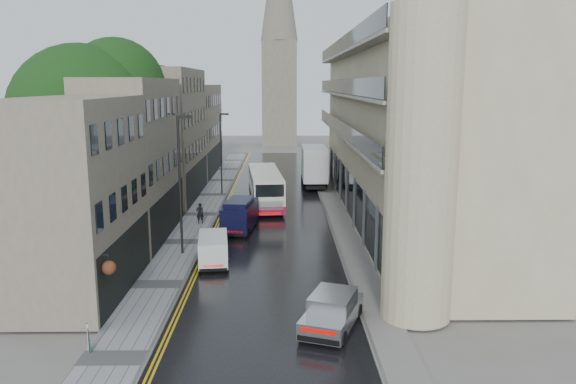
{
  "coord_description": "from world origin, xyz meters",
  "views": [
    {
      "loc": [
        0.79,
        -17.97,
        10.76
      ],
      "look_at": [
        1.23,
        18.0,
        3.8
      ],
      "focal_mm": 35.0,
      "sensor_mm": 36.0,
      "label": 1
    }
  ],
  "objects_px": {
    "tree_near": "(84,141)",
    "estate_sign": "(88,338)",
    "navy_van": "(223,219)",
    "lamp_post_far": "(221,154)",
    "white_van": "(200,257)",
    "lamp_post_near": "(180,186)",
    "pedestrian": "(200,213)",
    "tree_far": "(138,134)",
    "cream_bus": "(254,195)",
    "silver_hatchback": "(303,321)",
    "white_lorry": "(304,169)"
  },
  "relations": [
    {
      "from": "white_lorry",
      "to": "white_van",
      "type": "bearing_deg",
      "value": -105.55
    },
    {
      "from": "tree_near",
      "to": "lamp_post_far",
      "type": "distance_m",
      "value": 18.12
    },
    {
      "from": "tree_far",
      "to": "navy_van",
      "type": "bearing_deg",
      "value": -53.84
    },
    {
      "from": "tree_near",
      "to": "estate_sign",
      "type": "xyz_separation_m",
      "value": [
        5.45,
        -16.7,
        -6.33
      ]
    },
    {
      "from": "navy_van",
      "to": "lamp_post_far",
      "type": "height_order",
      "value": "lamp_post_far"
    },
    {
      "from": "white_lorry",
      "to": "lamp_post_near",
      "type": "distance_m",
      "value": 23.88
    },
    {
      "from": "navy_van",
      "to": "cream_bus",
      "type": "bearing_deg",
      "value": 83.49
    },
    {
      "from": "white_van",
      "to": "estate_sign",
      "type": "bearing_deg",
      "value": -113.9
    },
    {
      "from": "pedestrian",
      "to": "lamp_post_far",
      "type": "bearing_deg",
      "value": -108.39
    },
    {
      "from": "lamp_post_far",
      "to": "white_lorry",
      "type": "bearing_deg",
      "value": 23.51
    },
    {
      "from": "navy_van",
      "to": "lamp_post_near",
      "type": "xyz_separation_m",
      "value": [
        -2.15,
        -4.42,
        3.21
      ]
    },
    {
      "from": "silver_hatchback",
      "to": "pedestrian",
      "type": "distance_m",
      "value": 21.14
    },
    {
      "from": "pedestrian",
      "to": "tree_near",
      "type": "bearing_deg",
      "value": 14.98
    },
    {
      "from": "silver_hatchback",
      "to": "lamp_post_near",
      "type": "xyz_separation_m",
      "value": [
        -7.23,
        12.15,
        3.63
      ]
    },
    {
      "from": "white_van",
      "to": "lamp_post_far",
      "type": "distance_m",
      "value": 23.3
    },
    {
      "from": "tree_near",
      "to": "navy_van",
      "type": "bearing_deg",
      "value": 5.91
    },
    {
      "from": "silver_hatchback",
      "to": "cream_bus",
      "type": "bearing_deg",
      "value": 117.69
    },
    {
      "from": "white_lorry",
      "to": "silver_hatchback",
      "type": "height_order",
      "value": "white_lorry"
    },
    {
      "from": "estate_sign",
      "to": "tree_far",
      "type": "bearing_deg",
      "value": 77.64
    },
    {
      "from": "white_van",
      "to": "navy_van",
      "type": "xyz_separation_m",
      "value": [
        0.56,
        7.74,
        0.35
      ]
    },
    {
      "from": "white_van",
      "to": "navy_van",
      "type": "distance_m",
      "value": 7.77
    },
    {
      "from": "tree_far",
      "to": "white_lorry",
      "type": "height_order",
      "value": "tree_far"
    },
    {
      "from": "cream_bus",
      "to": "white_van",
      "type": "distance_m",
      "value": 15.36
    },
    {
      "from": "pedestrian",
      "to": "lamp_post_near",
      "type": "height_order",
      "value": "lamp_post_near"
    },
    {
      "from": "tree_near",
      "to": "lamp_post_near",
      "type": "distance_m",
      "value": 8.17
    },
    {
      "from": "cream_bus",
      "to": "white_van",
      "type": "bearing_deg",
      "value": -104.52
    },
    {
      "from": "white_lorry",
      "to": "tree_far",
      "type": "bearing_deg",
      "value": -159.75
    },
    {
      "from": "tree_far",
      "to": "estate_sign",
      "type": "bearing_deg",
      "value": -80.16
    },
    {
      "from": "cream_bus",
      "to": "silver_hatchback",
      "type": "xyz_separation_m",
      "value": [
        3.21,
        -23.98,
        -0.7
      ]
    },
    {
      "from": "estate_sign",
      "to": "white_lorry",
      "type": "bearing_deg",
      "value": 51.78
    },
    {
      "from": "tree_near",
      "to": "white_van",
      "type": "height_order",
      "value": "tree_near"
    },
    {
      "from": "pedestrian",
      "to": "lamp_post_near",
      "type": "bearing_deg",
      "value": 73.36
    },
    {
      "from": "navy_van",
      "to": "lamp_post_near",
      "type": "height_order",
      "value": "lamp_post_near"
    },
    {
      "from": "silver_hatchback",
      "to": "white_van",
      "type": "height_order",
      "value": "white_van"
    },
    {
      "from": "lamp_post_near",
      "to": "navy_van",
      "type": "bearing_deg",
      "value": 42.62
    },
    {
      "from": "tree_far",
      "to": "white_van",
      "type": "distance_m",
      "value": 22.1
    },
    {
      "from": "lamp_post_far",
      "to": "pedestrian",
      "type": "bearing_deg",
      "value": -85.01
    },
    {
      "from": "silver_hatchback",
      "to": "tree_far",
      "type": "bearing_deg",
      "value": 135.95
    },
    {
      "from": "navy_van",
      "to": "pedestrian",
      "type": "height_order",
      "value": "navy_van"
    },
    {
      "from": "tree_near",
      "to": "white_van",
      "type": "distance_m",
      "value": 12.48
    },
    {
      "from": "silver_hatchback",
      "to": "lamp_post_far",
      "type": "height_order",
      "value": "lamp_post_far"
    },
    {
      "from": "tree_near",
      "to": "pedestrian",
      "type": "bearing_deg",
      "value": 31.29
    },
    {
      "from": "pedestrian",
      "to": "estate_sign",
      "type": "bearing_deg",
      "value": 69.44
    },
    {
      "from": "white_van",
      "to": "pedestrian",
      "type": "bearing_deg",
      "value": 91.44
    },
    {
      "from": "tree_far",
      "to": "lamp_post_near",
      "type": "distance_m",
      "value": 17.86
    },
    {
      "from": "silver_hatchback",
      "to": "pedestrian",
      "type": "relative_size",
      "value": 2.72
    },
    {
      "from": "lamp_post_near",
      "to": "pedestrian",
      "type": "bearing_deg",
      "value": 68.19
    },
    {
      "from": "cream_bus",
      "to": "pedestrian",
      "type": "height_order",
      "value": "cream_bus"
    },
    {
      "from": "white_lorry",
      "to": "navy_van",
      "type": "xyz_separation_m",
      "value": [
        -6.49,
        -17.73,
        -0.92
      ]
    },
    {
      "from": "cream_bus",
      "to": "tree_near",
      "type": "bearing_deg",
      "value": -148.14
    }
  ]
}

